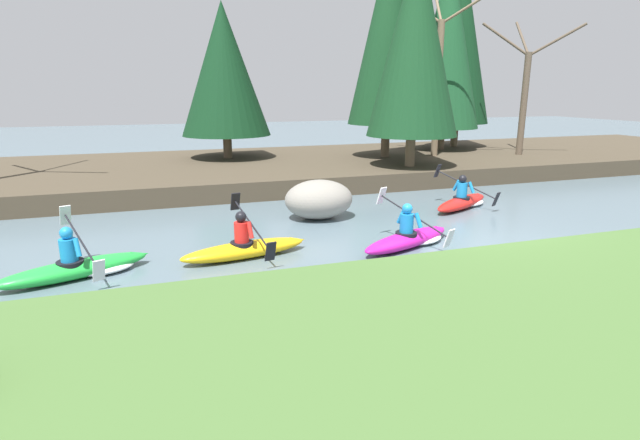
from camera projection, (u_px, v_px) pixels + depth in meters
The scene contains 14 objects.
ground_plane at pixel (459, 245), 11.30m from camera, with size 90.00×90.00×0.00m, color slate.
riverbank_far at pixel (314, 166), 20.90m from camera, with size 44.00×9.42×0.63m.
conifer_tree_far_left at pixel (224, 70), 20.10m from camera, with size 3.63×3.63×6.19m.
conifer_tree_left at pixel (415, 40), 17.62m from camera, with size 3.32×3.32×7.84m.
conifer_tree_mid_left at pixel (389, 31), 20.12m from camera, with size 3.23×3.23×8.78m.
conifer_tree_centre at pixel (446, 42), 22.71m from camera, with size 3.34×3.34×8.76m.
conifer_tree_mid_right at pixel (460, 45), 24.04m from camera, with size 3.11×3.11×8.62m.
bare_tree_mid_upstream at pixel (438, 72), 20.98m from camera, with size 4.06×4.02×7.42m.
bare_tree_mid_downstream at pixel (525, 91), 21.47m from camera, with size 3.18×3.15×5.74m.
kayaker_lead at pixel (464, 201), 14.83m from camera, with size 2.65×1.96×1.20m.
kayaker_middle at pixel (411, 238), 11.17m from camera, with size 2.72×1.97×1.20m.
kayaker_trailing at pixel (246, 247), 10.39m from camera, with size 2.79×2.06×1.20m.
kayaker_far_back at pixel (81, 267), 9.32m from camera, with size 2.73×1.99×1.20m.
boulder_midstream at pixel (319, 199), 13.50m from camera, with size 1.87×1.46×1.06m.
Camera 1 is at (-6.45, -9.20, 3.40)m, focal length 28.00 mm.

